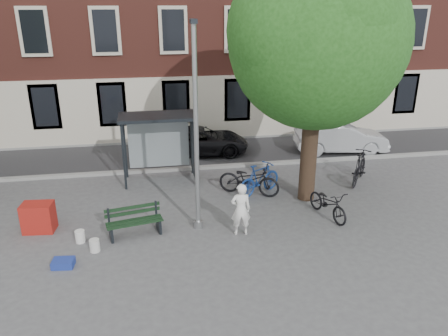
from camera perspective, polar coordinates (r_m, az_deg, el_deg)
ground at (r=13.61m, az=-3.36°, el=-7.77°), size 90.00×90.00×0.00m
road at (r=20.01m, az=-5.67°, el=1.81°), size 40.00×4.00×0.01m
curb_near at (r=18.12m, az=-5.18°, el=-0.07°), size 40.00×0.25×0.12m
curb_far at (r=21.89m, az=-6.08°, el=3.63°), size 40.00×0.25×0.12m
lamppost at (r=12.51m, az=-3.63°, el=3.48°), size 0.28×0.35×6.11m
tree_right at (r=14.29m, az=12.37°, el=16.82°), size 5.76×5.60×8.20m
bus_shelter at (r=16.64m, az=-7.22°, el=4.69°), size 2.85×1.45×2.62m
painter at (r=12.87m, az=2.21°, el=-5.43°), size 0.61×0.42×1.63m
bench at (r=13.31m, az=-11.62°, el=-7.01°), size 1.72×0.85×0.85m
bike_a at (r=15.61m, az=3.29°, el=-1.48°), size 2.33×1.73×1.17m
bike_b at (r=15.66m, az=4.64°, el=-1.43°), size 1.97×1.48×1.18m
bike_c at (r=14.40m, az=13.44°, el=-4.49°), size 1.10×1.96×0.97m
bike_d at (r=17.42m, az=17.30°, el=0.14°), size 1.74×2.01×1.25m
car_dark at (r=19.90m, az=-3.15°, el=3.61°), size 4.50×2.27×1.22m
car_silver at (r=20.76m, az=15.01°, el=3.86°), size 4.31×2.00×1.37m
red_stand at (r=14.34m, az=-23.07°, el=-5.95°), size 0.96×0.69×0.90m
blue_crate at (r=12.46m, az=-20.26°, el=-11.58°), size 0.59×0.46×0.20m
bucket_a at (r=12.83m, az=-16.54°, el=-9.68°), size 0.36×0.36×0.36m
bucket_b at (r=13.41m, az=-18.28°, el=-8.48°), size 0.34×0.34×0.36m
notice_sign at (r=15.74m, az=10.74°, el=2.05°), size 0.35×0.12×2.07m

